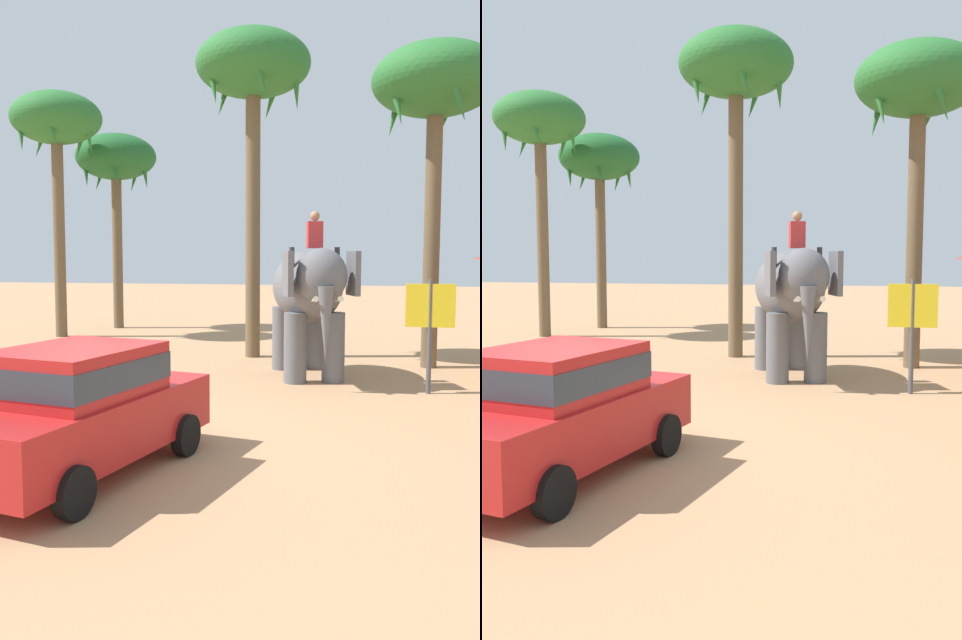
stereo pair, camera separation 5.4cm
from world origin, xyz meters
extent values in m
plane|color=tan|center=(0.00, 0.00, 0.00)|extent=(120.00, 120.00, 0.00)
cube|color=red|center=(0.10, -0.81, 0.68)|extent=(2.40, 4.34, 0.76)
cube|color=red|center=(0.09, -0.90, 1.38)|extent=(1.91, 2.34, 0.64)
cube|color=#2D3842|center=(0.09, -0.90, 1.38)|extent=(1.93, 2.37, 0.35)
cylinder|color=black|center=(-0.51, 0.60, 0.30)|extent=(0.28, 0.62, 0.60)
cylinder|color=black|center=(1.17, 0.29, 0.30)|extent=(0.28, 0.62, 0.60)
cylinder|color=black|center=(0.71, -2.21, 0.30)|extent=(0.28, 0.62, 0.60)
ellipsoid|color=slate|center=(1.98, 7.17, 2.15)|extent=(2.51, 3.45, 1.70)
cylinder|color=slate|center=(2.69, 6.43, 0.80)|extent=(0.52, 0.52, 1.60)
cylinder|color=slate|center=(1.86, 6.15, 0.80)|extent=(0.52, 0.52, 1.60)
cylinder|color=slate|center=(2.10, 8.20, 0.80)|extent=(0.52, 0.52, 1.60)
cylinder|color=slate|center=(1.26, 7.91, 0.80)|extent=(0.52, 0.52, 1.60)
ellipsoid|color=slate|center=(2.50, 5.63, 2.45)|extent=(1.36, 1.30, 1.20)
cube|color=slate|center=(3.15, 5.96, 2.50)|extent=(0.37, 0.80, 0.96)
cube|color=slate|center=(1.78, 5.50, 2.50)|extent=(0.37, 0.80, 0.96)
cone|color=slate|center=(2.64, 5.21, 1.45)|extent=(0.46, 0.46, 1.60)
cone|color=beige|center=(2.87, 5.34, 1.95)|extent=(0.29, 0.57, 0.21)
cone|color=beige|center=(2.38, 5.17, 1.95)|extent=(0.29, 0.57, 0.21)
cube|color=red|center=(2.25, 6.37, 3.35)|extent=(0.40, 0.34, 0.60)
sphere|color=#A87A56|center=(2.25, 6.37, 3.77)|extent=(0.22, 0.22, 0.22)
cylinder|color=#333338|center=(2.74, 6.53, 2.80)|extent=(0.12, 0.12, 0.55)
cylinder|color=#333338|center=(1.76, 6.20, 2.80)|extent=(0.12, 0.12, 0.55)
cylinder|color=brown|center=(-7.71, 13.01, 3.77)|extent=(0.41, 0.41, 7.54)
ellipsoid|color=#286B2D|center=(-7.71, 13.01, 7.74)|extent=(3.20, 3.20, 1.80)
cone|color=#286B2D|center=(-6.51, 13.01, 7.24)|extent=(0.40, 0.92, 1.64)
cone|color=#286B2D|center=(-7.34, 14.15, 7.24)|extent=(0.91, 0.57, 1.67)
cone|color=#286B2D|center=(-8.68, 13.71, 7.24)|extent=(0.73, 0.83, 1.69)
cone|color=#286B2D|center=(-8.68, 12.30, 7.24)|extent=(0.73, 0.83, 1.69)
cone|color=#286B2D|center=(-7.34, 11.86, 7.24)|extent=(0.91, 0.57, 1.67)
cylinder|color=brown|center=(-6.93, 16.26, 3.32)|extent=(0.40, 0.40, 6.65)
ellipsoid|color=#1E5B28|center=(-6.93, 16.26, 6.85)|extent=(3.20, 3.20, 1.80)
cone|color=#1E5B28|center=(-5.73, 16.26, 6.35)|extent=(0.40, 0.92, 1.64)
cone|color=#1E5B28|center=(-6.56, 17.41, 6.35)|extent=(0.91, 0.57, 1.67)
cone|color=#1E5B28|center=(-7.90, 16.97, 6.35)|extent=(0.73, 0.83, 1.69)
cone|color=#1E5B28|center=(-7.90, 15.56, 6.35)|extent=(0.73, 0.83, 1.69)
cone|color=#1E5B28|center=(-6.56, 15.12, 6.35)|extent=(0.91, 0.57, 1.67)
cylinder|color=brown|center=(0.07, 9.82, 3.99)|extent=(0.42, 0.42, 7.99)
ellipsoid|color=#286B2D|center=(0.07, 9.82, 8.19)|extent=(3.20, 3.20, 1.80)
cone|color=#286B2D|center=(1.27, 9.82, 7.69)|extent=(0.40, 0.92, 1.64)
cone|color=#286B2D|center=(0.44, 10.96, 7.69)|extent=(0.91, 0.57, 1.67)
cone|color=#286B2D|center=(-0.90, 10.53, 7.69)|extent=(0.73, 0.83, 1.69)
cone|color=#286B2D|center=(-0.90, 9.11, 7.69)|extent=(0.73, 0.83, 1.69)
cone|color=#286B2D|center=(0.44, 8.68, 7.69)|extent=(0.91, 0.57, 1.67)
cylinder|color=brown|center=(4.92, 9.07, 3.53)|extent=(0.40, 0.40, 7.07)
ellipsoid|color=#286B2D|center=(4.92, 9.07, 7.27)|extent=(3.20, 3.20, 1.80)
cone|color=#286B2D|center=(5.29, 10.21, 6.77)|extent=(0.91, 0.57, 1.67)
cone|color=#286B2D|center=(3.94, 9.77, 6.77)|extent=(0.73, 0.83, 1.69)
cone|color=#286B2D|center=(3.94, 8.36, 6.77)|extent=(0.73, 0.83, 1.69)
cone|color=#286B2D|center=(5.29, 7.93, 6.77)|extent=(0.91, 0.57, 1.67)
cylinder|color=#4C4C51|center=(4.76, 5.61, 1.20)|extent=(0.10, 0.10, 2.40)
cube|color=yellow|center=(4.76, 5.61, 1.85)|extent=(1.00, 0.08, 0.90)
camera|label=1|loc=(4.07, -8.52, 2.83)|focal=36.94mm
camera|label=2|loc=(4.12, -8.51, 2.83)|focal=36.94mm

